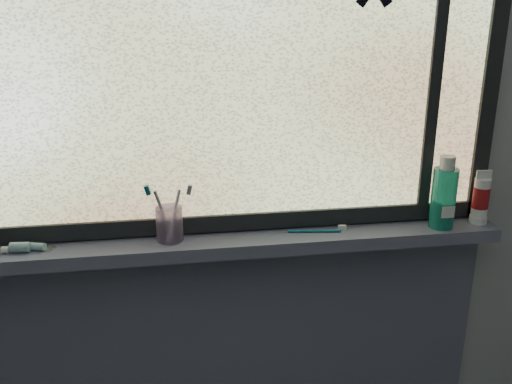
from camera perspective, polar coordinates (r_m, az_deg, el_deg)
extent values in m
cube|color=#9EA3A8|center=(1.66, -2.79, 3.78)|extent=(3.00, 0.01, 2.50)
cube|color=#53576F|center=(1.68, -2.37, -5.17)|extent=(1.62, 0.14, 0.04)
cube|color=#53576F|center=(1.99, -2.36, -17.95)|extent=(1.62, 0.02, 0.98)
cube|color=silver|center=(1.59, -2.86, 13.35)|extent=(1.50, 0.01, 1.00)
cube|color=black|center=(1.70, -2.58, -2.97)|extent=(1.60, 0.03, 0.05)
cube|color=black|center=(1.83, 22.67, 12.73)|extent=(0.05, 0.03, 1.10)
cube|color=black|center=(1.75, 17.63, 13.05)|extent=(0.03, 0.03, 1.00)
cylinder|color=#C2A0D4|center=(1.65, -8.65, -3.18)|extent=(0.08, 0.08, 0.10)
cylinder|color=teal|center=(1.79, 18.31, -0.01)|extent=(0.09, 0.09, 0.18)
cylinder|color=silver|center=(1.87, 21.60, -0.29)|extent=(0.06, 0.06, 0.12)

